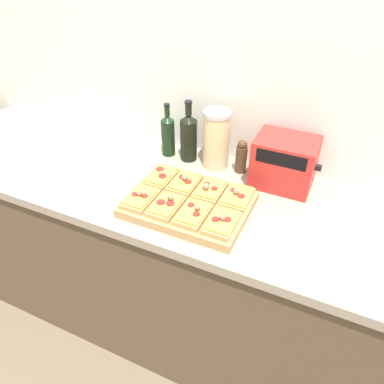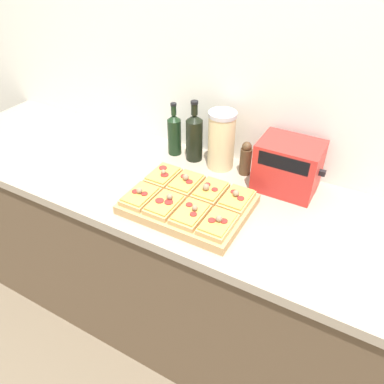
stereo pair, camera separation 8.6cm
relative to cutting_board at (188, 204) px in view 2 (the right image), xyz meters
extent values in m
plane|color=brown|center=(-0.06, -0.22, -0.95)|extent=(12.00, 12.00, 0.00)
cube|color=silver|center=(-0.06, 0.46, 0.30)|extent=(6.00, 0.06, 2.50)
cube|color=brown|center=(-0.06, 0.10, -0.51)|extent=(2.60, 0.64, 0.90)
cube|color=gray|center=(-0.06, 0.10, -0.04)|extent=(2.63, 0.67, 0.04)
cube|color=tan|center=(0.00, 0.00, 0.00)|extent=(0.46, 0.34, 0.04)
cube|color=tan|center=(-0.16, 0.08, 0.03)|extent=(0.10, 0.15, 0.02)
cube|color=gold|center=(-0.16, 0.08, 0.04)|extent=(0.09, 0.14, 0.01)
cylinder|color=maroon|center=(-0.18, 0.11, 0.05)|extent=(0.03, 0.03, 0.00)
cylinder|color=maroon|center=(-0.15, 0.07, 0.05)|extent=(0.03, 0.03, 0.00)
sphere|color=#7F6B51|center=(-0.16, 0.07, 0.06)|extent=(0.02, 0.02, 0.02)
cube|color=tan|center=(-0.05, 0.08, 0.03)|extent=(0.10, 0.15, 0.02)
cube|color=gold|center=(-0.05, 0.08, 0.04)|extent=(0.09, 0.14, 0.01)
cylinder|color=maroon|center=(-0.07, 0.10, 0.05)|extent=(0.03, 0.03, 0.00)
cylinder|color=maroon|center=(-0.04, 0.07, 0.05)|extent=(0.03, 0.03, 0.00)
sphere|color=#7F6B51|center=(-0.05, 0.08, 0.06)|extent=(0.03, 0.03, 0.03)
cube|color=tan|center=(0.05, 0.08, 0.03)|extent=(0.10, 0.15, 0.02)
cube|color=gold|center=(0.05, 0.08, 0.04)|extent=(0.09, 0.14, 0.01)
cylinder|color=maroon|center=(0.03, 0.09, 0.05)|extent=(0.02, 0.02, 0.00)
cylinder|color=maroon|center=(0.07, 0.07, 0.05)|extent=(0.02, 0.02, 0.00)
sphere|color=#7F6B51|center=(0.05, 0.06, 0.06)|extent=(0.03, 0.03, 0.03)
cube|color=tan|center=(0.16, 0.08, 0.03)|extent=(0.10, 0.15, 0.02)
cube|color=gold|center=(0.16, 0.08, 0.04)|extent=(0.09, 0.14, 0.01)
cylinder|color=maroon|center=(0.15, 0.10, 0.05)|extent=(0.03, 0.03, 0.00)
cylinder|color=maroon|center=(0.18, 0.07, 0.05)|extent=(0.03, 0.03, 0.00)
sphere|color=#7F6B51|center=(0.16, 0.08, 0.06)|extent=(0.02, 0.02, 0.02)
cube|color=tan|center=(-0.16, -0.08, 0.03)|extent=(0.10, 0.15, 0.02)
cube|color=gold|center=(-0.16, -0.08, 0.04)|extent=(0.09, 0.14, 0.01)
cylinder|color=maroon|center=(-0.18, -0.08, 0.05)|extent=(0.03, 0.03, 0.00)
cylinder|color=maroon|center=(-0.14, -0.08, 0.05)|extent=(0.03, 0.03, 0.00)
sphere|color=#7F6B51|center=(-0.16, -0.08, 0.06)|extent=(0.02, 0.02, 0.02)
cube|color=tan|center=(-0.05, -0.08, 0.03)|extent=(0.10, 0.15, 0.02)
cube|color=gold|center=(-0.05, -0.08, 0.04)|extent=(0.09, 0.14, 0.01)
cylinder|color=maroon|center=(-0.07, -0.09, 0.05)|extent=(0.03, 0.03, 0.00)
cylinder|color=maroon|center=(-0.04, -0.08, 0.05)|extent=(0.03, 0.03, 0.00)
sphere|color=#7F6B51|center=(-0.05, -0.06, 0.06)|extent=(0.02, 0.02, 0.02)
cube|color=tan|center=(0.05, -0.08, 0.03)|extent=(0.10, 0.15, 0.02)
cube|color=gold|center=(0.05, -0.08, 0.04)|extent=(0.09, 0.14, 0.01)
cylinder|color=maroon|center=(0.04, -0.05, 0.05)|extent=(0.03, 0.03, 0.00)
cylinder|color=maroon|center=(0.07, -0.09, 0.05)|extent=(0.03, 0.03, 0.00)
sphere|color=#7F6B51|center=(0.07, -0.07, 0.06)|extent=(0.02, 0.02, 0.02)
cube|color=tan|center=(0.16, -0.08, 0.03)|extent=(0.10, 0.15, 0.02)
cube|color=gold|center=(0.16, -0.08, 0.04)|extent=(0.09, 0.14, 0.01)
cylinder|color=maroon|center=(0.15, -0.09, 0.05)|extent=(0.03, 0.03, 0.00)
cylinder|color=maroon|center=(0.18, -0.07, 0.05)|extent=(0.03, 0.03, 0.00)
sphere|color=#7F6B51|center=(0.17, -0.08, 0.06)|extent=(0.02, 0.02, 0.02)
cylinder|color=black|center=(-0.26, 0.33, 0.07)|extent=(0.06, 0.06, 0.17)
cone|color=black|center=(-0.26, 0.33, 0.16)|extent=(0.06, 0.06, 0.03)
cylinder|color=black|center=(-0.26, 0.33, 0.20)|extent=(0.02, 0.02, 0.05)
cylinder|color=black|center=(-0.26, 0.33, 0.23)|extent=(0.03, 0.03, 0.01)
cylinder|color=black|center=(-0.15, 0.33, 0.08)|extent=(0.08, 0.08, 0.19)
cone|color=black|center=(-0.15, 0.33, 0.19)|extent=(0.08, 0.08, 0.03)
cylinder|color=black|center=(-0.15, 0.33, 0.23)|extent=(0.03, 0.03, 0.05)
cylinder|color=black|center=(-0.15, 0.33, 0.26)|extent=(0.03, 0.03, 0.01)
cylinder|color=beige|center=(-0.02, 0.33, 0.10)|extent=(0.12, 0.12, 0.24)
cylinder|color=#B2B2B7|center=(-0.02, 0.33, 0.23)|extent=(0.12, 0.12, 0.02)
cylinder|color=#47331E|center=(0.10, 0.33, 0.04)|extent=(0.05, 0.05, 0.12)
sphere|color=#47331E|center=(0.10, 0.33, 0.11)|extent=(0.04, 0.04, 0.04)
cube|color=red|center=(0.28, 0.31, 0.09)|extent=(0.24, 0.18, 0.21)
cube|color=black|center=(0.28, 0.22, 0.15)|extent=(0.19, 0.01, 0.06)
cube|color=black|center=(0.42, 0.31, 0.10)|extent=(0.02, 0.02, 0.02)
camera|label=1|loc=(0.48, -1.01, 0.89)|focal=35.00mm
camera|label=2|loc=(0.56, -0.97, 0.89)|focal=35.00mm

